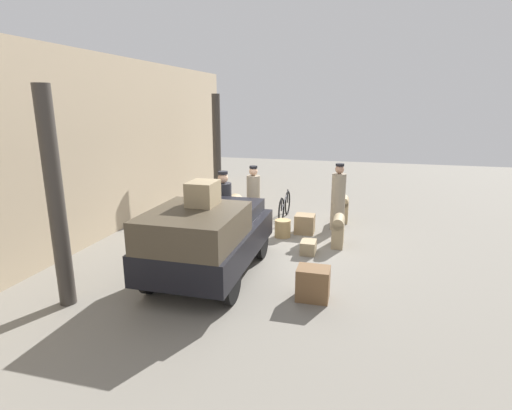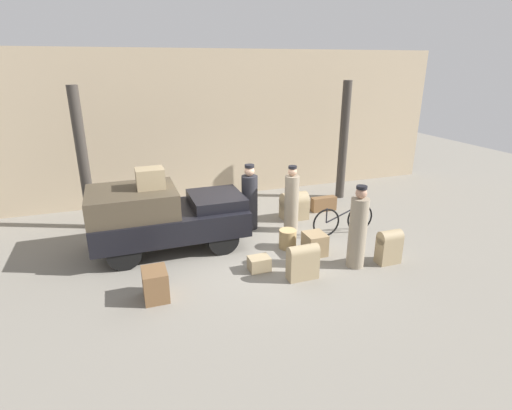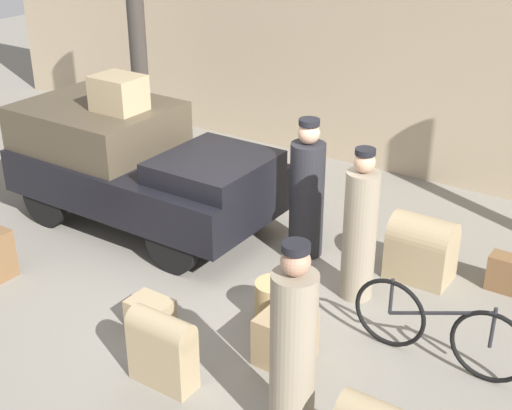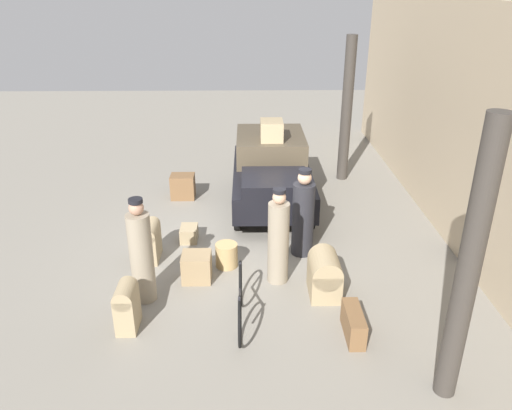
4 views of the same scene
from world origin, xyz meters
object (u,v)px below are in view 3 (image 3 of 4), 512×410
(wicker_basket, at_px, (274,301))
(conductor_in_dark_uniform, at_px, (307,195))
(bicycle, at_px, (438,329))
(trunk_barrel_dark, at_px, (162,347))
(porter_lifting_near_truck, at_px, (293,352))
(trunk_umber_medium, at_px, (285,338))
(trunk_wicker_pale, at_px, (150,313))
(trunk_on_truck_roof, at_px, (119,93))
(suitcase_small_leather, at_px, (422,248))
(truck, at_px, (135,162))
(porter_carrying_trunk, at_px, (360,231))

(wicker_basket, bearing_deg, conductor_in_dark_uniform, 107.83)
(bicycle, relative_size, trunk_barrel_dark, 2.33)
(porter_lifting_near_truck, relative_size, trunk_barrel_dark, 2.45)
(wicker_basket, height_order, conductor_in_dark_uniform, conductor_in_dark_uniform)
(trunk_umber_medium, bearing_deg, trunk_wicker_pale, -168.76)
(bicycle, height_order, wicker_basket, bicycle)
(wicker_basket, xyz_separation_m, conductor_in_dark_uniform, (-0.46, 1.42, 0.55))
(trunk_wicker_pale, xyz_separation_m, trunk_on_truck_roof, (-1.92, 1.73, 1.57))
(trunk_wicker_pale, bearing_deg, suitcase_small_leather, 51.76)
(porter_lifting_near_truck, relative_size, trunk_on_truck_roof, 2.98)
(conductor_in_dark_uniform, bearing_deg, trunk_wicker_pale, -103.73)
(truck, height_order, bicycle, truck)
(porter_lifting_near_truck, distance_m, trunk_barrel_dark, 1.37)
(bicycle, distance_m, suitcase_small_leather, 1.56)
(trunk_barrel_dark, bearing_deg, porter_lifting_near_truck, 4.51)
(trunk_wicker_pale, distance_m, trunk_on_truck_roof, 3.03)
(truck, bearing_deg, trunk_barrel_dark, -43.92)
(bicycle, xyz_separation_m, trunk_wicker_pale, (-2.64, -1.05, -0.23))
(bicycle, xyz_separation_m, conductor_in_dark_uniform, (-2.10, 1.16, 0.40))
(trunk_wicker_pale, relative_size, trunk_umber_medium, 0.88)
(trunk_on_truck_roof, bearing_deg, trunk_wicker_pale, -41.98)
(porter_carrying_trunk, xyz_separation_m, porter_lifting_near_truck, (0.51, -2.20, 0.03))
(bicycle, height_order, porter_lifting_near_truck, porter_lifting_near_truck)
(truck, xyz_separation_m, bicycle, (4.37, -0.67, -0.46))
(trunk_barrel_dark, xyz_separation_m, trunk_umber_medium, (0.74, 0.90, -0.14))
(porter_lifting_near_truck, bearing_deg, trunk_on_truck_roof, 150.24)
(suitcase_small_leather, bearing_deg, bicycle, -62.54)
(trunk_on_truck_roof, bearing_deg, trunk_barrel_dark, -41.74)
(truck, xyz_separation_m, porter_lifting_near_truck, (3.72, -2.24, -0.02))
(trunk_barrel_dark, bearing_deg, truck, 136.08)
(truck, relative_size, trunk_wicker_pale, 7.83)
(wicker_basket, bearing_deg, trunk_on_truck_roof, 162.15)
(porter_carrying_trunk, distance_m, conductor_in_dark_uniform, 1.08)
(conductor_in_dark_uniform, bearing_deg, porter_lifting_near_truck, -61.84)
(suitcase_small_leather, bearing_deg, conductor_in_dark_uniform, -170.68)
(trunk_wicker_pale, bearing_deg, porter_carrying_trunk, 48.71)
(trunk_wicker_pale, bearing_deg, porter_lifting_near_truck, -14.37)
(truck, height_order, wicker_basket, truck)
(porter_carrying_trunk, height_order, suitcase_small_leather, porter_carrying_trunk)
(porter_carrying_trunk, height_order, trunk_umber_medium, porter_carrying_trunk)
(truck, relative_size, porter_carrying_trunk, 2.01)
(wicker_basket, bearing_deg, bicycle, 9.20)
(bicycle, relative_size, wicker_basket, 3.84)
(wicker_basket, xyz_separation_m, porter_carrying_trunk, (0.49, 0.90, 0.57))
(porter_carrying_trunk, relative_size, trunk_wicker_pale, 3.90)
(porter_carrying_trunk, xyz_separation_m, trunk_umber_medium, (-0.04, -1.41, -0.54))
(porter_lifting_near_truck, relative_size, trunk_wicker_pale, 4.07)
(porter_lifting_near_truck, bearing_deg, porter_carrying_trunk, 103.02)
(bicycle, bearing_deg, wicker_basket, -170.80)
(suitcase_small_leather, relative_size, trunk_umber_medium, 1.53)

